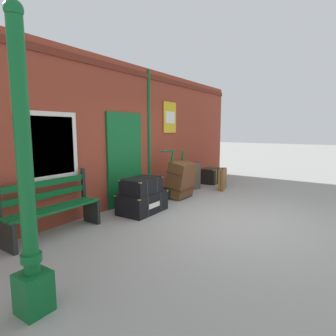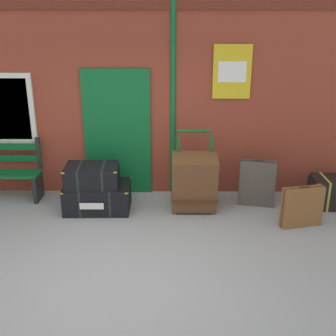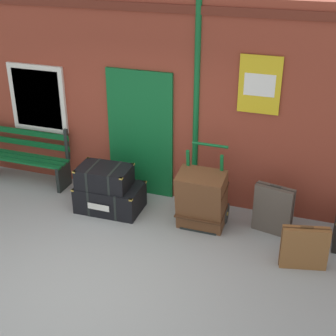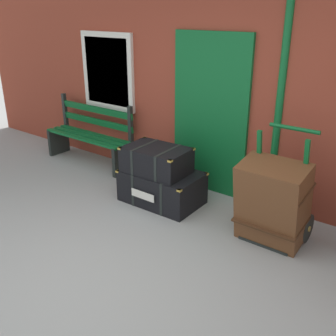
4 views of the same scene
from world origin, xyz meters
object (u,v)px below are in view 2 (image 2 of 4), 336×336
object	(u,v)px
steamer_trunk_base	(98,197)
suitcase_cream	(257,183)
corner_trunk	(333,192)
porters_trolley	(193,190)
large_brown_trunk	(194,183)
suitcase_brown	(302,207)
steamer_trunk_middle	(92,176)

from	to	relation	value
steamer_trunk_base	suitcase_cream	size ratio (longest dim) A/B	1.31
suitcase_cream	corner_trunk	bearing A→B (deg)	-1.52
porters_trolley	corner_trunk	distance (m)	2.22
porters_trolley	corner_trunk	bearing A→B (deg)	0.67
large_brown_trunk	suitcase_brown	world-z (taller)	large_brown_trunk
suitcase_cream	corner_trunk	world-z (taller)	suitcase_cream
suitcase_cream	suitcase_brown	bearing A→B (deg)	-54.06
large_brown_trunk	suitcase_cream	distance (m)	1.04
large_brown_trunk	suitcase_cream	xyz separation A→B (m)	(1.01, 0.23, -0.10)
corner_trunk	steamer_trunk_middle	bearing A→B (deg)	-177.05
steamer_trunk_base	corner_trunk	xyz separation A→B (m)	(3.73, 0.16, 0.03)
large_brown_trunk	corner_trunk	size ratio (longest dim) A/B	1.35
steamer_trunk_middle	corner_trunk	size ratio (longest dim) A/B	1.20
corner_trunk	suitcase_cream	bearing A→B (deg)	178.48
steamer_trunk_middle	porters_trolley	distance (m)	1.60
steamer_trunk_base	steamer_trunk_middle	world-z (taller)	steamer_trunk_middle
steamer_trunk_middle	suitcase_brown	world-z (taller)	steamer_trunk_middle
steamer_trunk_middle	suitcase_brown	size ratio (longest dim) A/B	1.31
steamer_trunk_base	suitcase_brown	bearing A→B (deg)	-9.67
steamer_trunk_middle	suitcase_cream	bearing A→B (deg)	5.04
steamer_trunk_middle	suitcase_cream	size ratio (longest dim) A/B	1.07
steamer_trunk_base	corner_trunk	distance (m)	3.73
suitcase_cream	suitcase_brown	size ratio (longest dim) A/B	1.23
large_brown_trunk	corner_trunk	bearing A→B (deg)	5.11
steamer_trunk_base	porters_trolley	xyz separation A→B (m)	(1.50, 0.14, 0.06)
suitcase_brown	steamer_trunk_middle	bearing A→B (deg)	171.11
porters_trolley	suitcase_cream	distance (m)	1.02
large_brown_trunk	corner_trunk	world-z (taller)	large_brown_trunk
suitcase_cream	large_brown_trunk	bearing A→B (deg)	-167.18
steamer_trunk_base	steamer_trunk_middle	distance (m)	0.38
porters_trolley	steamer_trunk_base	bearing A→B (deg)	-174.84
porters_trolley	suitcase_cream	xyz separation A→B (m)	(1.01, 0.06, 0.10)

